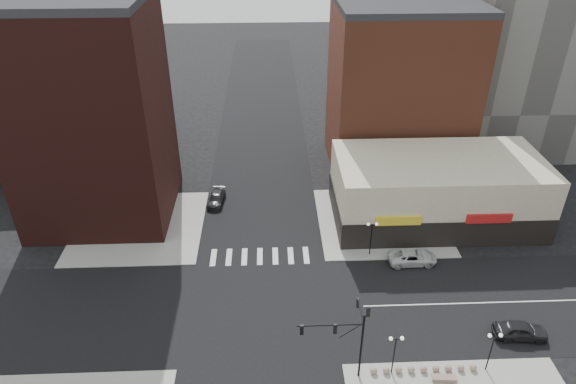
{
  "coord_description": "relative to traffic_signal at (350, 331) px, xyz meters",
  "views": [
    {
      "loc": [
        1.19,
        -36.61,
        35.14
      ],
      "look_at": [
        2.81,
        3.56,
        11.0
      ],
      "focal_mm": 32.0,
      "sensor_mm": 36.0,
      "label": 1
    }
  ],
  "objects": [
    {
      "name": "stone_bench",
      "position": [
        7.89,
        -1.17,
        -4.59
      ],
      "size": [
        2.06,
        0.8,
        0.47
      ],
      "rotation": [
        0.0,
        0.0,
        -0.09
      ],
      "color": "#8D6B61",
      "rests_on": "sidewalk_se"
    },
    {
      "name": "street_lamp_ne",
      "position": [
        4.76,
        15.83,
        -1.67
      ],
      "size": [
        1.22,
        0.32,
        4.16
      ],
      "color": "black",
      "rests_on": "sidewalk_ne"
    },
    {
      "name": "sidewalk_ne",
      "position": [
        7.26,
        22.33,
        -4.9
      ],
      "size": [
        15.0,
        15.0,
        0.12
      ],
      "primitive_type": "cube",
      "color": "gray",
      "rests_on": "ground"
    },
    {
      "name": "bollard_row",
      "position": [
        6.46,
        -0.17,
        -4.55
      ],
      "size": [
        8.98,
        0.58,
        0.58
      ],
      "color": "gray",
      "rests_on": "sidewalk_se"
    },
    {
      "name": "dark_sedan_east",
      "position": [
        16.15,
        3.39,
        -4.15
      ],
      "size": [
        4.92,
        2.4,
        1.62
      ],
      "primitive_type": "imported",
      "rotation": [
        0.0,
        0.0,
        1.46
      ],
      "color": "black",
      "rests_on": "ground"
    },
    {
      "name": "building_ne_midrise",
      "position": [
        11.76,
        37.33,
        6.04
      ],
      "size": [
        18.0,
        15.0,
        22.0
      ],
      "primitive_type": "cube",
      "color": "brown",
      "rests_on": "ground"
    },
    {
      "name": "building_nw_low",
      "position": [
        -39.24,
        41.83,
        1.04
      ],
      "size": [
        20.0,
        18.0,
        12.0
      ],
      "primitive_type": "cube",
      "color": "#341410",
      "rests_on": "ground"
    },
    {
      "name": "dark_sedan_north",
      "position": [
        -12.97,
        27.31,
        -4.3
      ],
      "size": [
        2.38,
        4.76,
        1.33
      ],
      "primitive_type": "imported",
      "rotation": [
        0.0,
        0.0,
        -0.12
      ],
      "color": "black",
      "rests_on": "ground"
    },
    {
      "name": "road_ew",
      "position": [
        -7.24,
        7.83,
        -4.95
      ],
      "size": [
        200.0,
        14.0,
        0.02
      ],
      "primitive_type": "cube",
      "color": "black",
      "rests_on": "ground"
    },
    {
      "name": "white_suv",
      "position": [
        9.11,
        14.33,
        -4.24
      ],
      "size": [
        5.27,
        2.55,
        1.45
      ],
      "primitive_type": "imported",
      "rotation": [
        0.0,
        0.0,
        1.6
      ],
      "color": "silver",
      "rests_on": "ground"
    },
    {
      "name": "sidewalk_nw",
      "position": [
        -21.74,
        22.33,
        -4.9
      ],
      "size": [
        15.0,
        15.0,
        0.12
      ],
      "primitive_type": "cube",
      "color": "gray",
      "rests_on": "ground"
    },
    {
      "name": "building_ne_row",
      "position": [
        13.76,
        22.83,
        -1.66
      ],
      "size": [
        24.2,
        12.2,
        8.0
      ],
      "color": "beige",
      "rests_on": "ground"
    },
    {
      "name": "road_ns",
      "position": [
        -7.24,
        7.83,
        -4.95
      ],
      "size": [
        14.0,
        200.0,
        0.02
      ],
      "primitive_type": "cube",
      "color": "black",
      "rests_on": "ground"
    },
    {
      "name": "street_lamp_se_b",
      "position": [
        11.76,
        -0.17,
        -1.67
      ],
      "size": [
        1.22,
        0.32,
        4.16
      ],
      "color": "black",
      "rests_on": "sidewalk_se"
    },
    {
      "name": "street_lamp_se_a",
      "position": [
        3.76,
        -0.17,
        -1.67
      ],
      "size": [
        1.22,
        0.32,
        4.16
      ],
      "color": "black",
      "rests_on": "sidewalk_se"
    },
    {
      "name": "traffic_signal",
      "position": [
        0.0,
        0.0,
        0.0
      ],
      "size": [
        5.59,
        3.09,
        7.77
      ],
      "color": "black",
      "rests_on": "ground"
    },
    {
      "name": "ground",
      "position": [
        -7.24,
        7.83,
        -4.96
      ],
      "size": [
        240.0,
        240.0,
        0.0
      ],
      "primitive_type": "plane",
      "color": "black",
      "rests_on": "ground"
    },
    {
      "name": "building_nw",
      "position": [
        -26.24,
        26.33,
        7.54
      ],
      "size": [
        16.0,
        15.0,
        25.0
      ],
      "primitive_type": "cube",
      "color": "#341410",
      "rests_on": "ground"
    }
  ]
}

